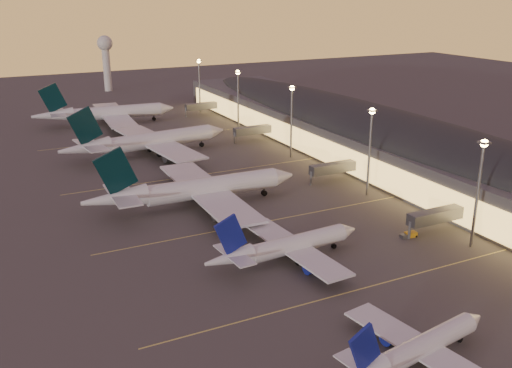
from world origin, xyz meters
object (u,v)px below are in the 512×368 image
(airliner_narrow_north, at_px, (285,247))
(radar_tower, at_px, (106,54))
(baggage_tug_c, at_px, (409,235))
(airliner_wide_mid, at_px, (148,141))
(airliner_narrow_south, at_px, (416,350))
(airliner_wide_near, at_px, (195,190))
(airliner_wide_far, at_px, (106,113))

(airliner_narrow_north, distance_m, radar_tower, 248.61)
(baggage_tug_c, bearing_deg, airliner_wide_mid, 114.55)
(airliner_narrow_north, bearing_deg, airliner_narrow_south, -93.52)
(airliner_narrow_north, relative_size, airliner_wide_mid, 0.61)
(airliner_narrow_south, height_order, airliner_wide_near, airliner_wide_near)
(airliner_narrow_north, distance_m, airliner_wide_far, 155.90)
(baggage_tug_c, bearing_deg, airliner_wide_far, 108.34)
(airliner_wide_near, bearing_deg, airliner_narrow_south, -84.98)
(airliner_wide_far, bearing_deg, airliner_wide_near, -86.76)
(airliner_wide_far, height_order, baggage_tug_c, airliner_wide_far)
(airliner_narrow_south, distance_m, airliner_wide_mid, 139.67)
(airliner_narrow_south, height_order, airliner_narrow_north, airliner_narrow_north)
(airliner_wide_near, height_order, airliner_wide_far, airliner_wide_far)
(radar_tower, bearing_deg, airliner_wide_near, -96.23)
(radar_tower, bearing_deg, airliner_narrow_south, -93.33)
(airliner_wide_mid, bearing_deg, airliner_wide_far, 85.01)
(airliner_narrow_north, bearing_deg, airliner_wide_far, 88.10)
(airliner_wide_far, bearing_deg, airliner_narrow_north, -84.56)
(airliner_narrow_north, bearing_deg, baggage_tug_c, -6.94)
(airliner_narrow_north, height_order, airliner_wide_near, airliner_wide_near)
(airliner_narrow_south, xyz_separation_m, airliner_wide_near, (-5.72, 82.59, 1.91))
(airliner_wide_mid, distance_m, radar_tower, 151.78)
(airliner_narrow_south, relative_size, baggage_tug_c, 7.81)
(airliner_wide_far, bearing_deg, airliner_wide_mid, -84.05)
(airliner_narrow_north, height_order, airliner_wide_mid, airliner_wide_mid)
(radar_tower, bearing_deg, airliner_wide_far, -103.28)
(airliner_narrow_south, distance_m, baggage_tug_c, 52.16)
(baggage_tug_c, bearing_deg, airliner_wide_near, 137.29)
(airliner_wide_near, height_order, baggage_tug_c, airliner_wide_near)
(airliner_narrow_south, relative_size, airliner_narrow_north, 0.87)
(airliner_wide_near, xyz_separation_m, radar_tower, (22.55, 206.66, 16.83))
(airliner_narrow_north, bearing_deg, radar_tower, 82.46)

